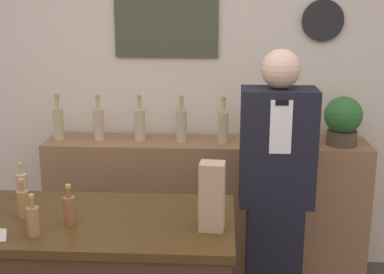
% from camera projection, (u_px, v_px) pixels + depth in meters
% --- Properties ---
extents(back_wall, '(5.20, 0.09, 2.70)m').
position_uv_depth(back_wall, '(193.00, 82.00, 3.81)').
color(back_wall, beige).
rests_on(back_wall, ground_plane).
extents(back_shelf, '(2.21, 0.37, 0.99)m').
position_uv_depth(back_shelf, '(206.00, 209.00, 3.79)').
color(back_shelf, '#8E6642').
rests_on(back_shelf, ground_plane).
extents(shopkeeper, '(0.42, 0.27, 1.68)m').
position_uv_depth(shopkeeper, '(275.00, 193.00, 3.12)').
color(shopkeeper, black).
rests_on(shopkeeper, ground_plane).
extents(potted_plant, '(0.25, 0.25, 0.33)m').
position_uv_depth(potted_plant, '(343.00, 120.00, 3.53)').
color(potted_plant, '#4C3D2D').
rests_on(potted_plant, back_shelf).
extents(paper_bag, '(0.12, 0.10, 0.32)m').
position_uv_depth(paper_bag, '(212.00, 196.00, 2.39)').
color(paper_bag, tan).
rests_on(paper_bag, display_counter).
extents(counter_bottle_2, '(0.06, 0.06, 0.19)m').
position_uv_depth(counter_bottle_2, '(22.00, 185.00, 2.78)').
color(counter_bottle_2, tan).
rests_on(counter_bottle_2, display_counter).
extents(counter_bottle_3, '(0.06, 0.06, 0.19)m').
position_uv_depth(counter_bottle_3, '(23.00, 203.00, 2.54)').
color(counter_bottle_3, olive).
rests_on(counter_bottle_3, display_counter).
extents(counter_bottle_4, '(0.06, 0.06, 0.19)m').
position_uv_depth(counter_bottle_4, '(33.00, 220.00, 2.35)').
color(counter_bottle_4, olive).
rests_on(counter_bottle_4, display_counter).
extents(counter_bottle_5, '(0.06, 0.06, 0.19)m').
position_uv_depth(counter_bottle_5, '(70.00, 209.00, 2.47)').
color(counter_bottle_5, brown).
rests_on(counter_bottle_5, display_counter).
extents(shelf_bottle_0, '(0.07, 0.07, 0.32)m').
position_uv_depth(shelf_bottle_0, '(58.00, 122.00, 3.70)').
color(shelf_bottle_0, tan).
rests_on(shelf_bottle_0, back_shelf).
extents(shelf_bottle_1, '(0.07, 0.07, 0.32)m').
position_uv_depth(shelf_bottle_1, '(99.00, 123.00, 3.67)').
color(shelf_bottle_1, tan).
rests_on(shelf_bottle_1, back_shelf).
extents(shelf_bottle_2, '(0.07, 0.07, 0.32)m').
position_uv_depth(shelf_bottle_2, '(140.00, 124.00, 3.66)').
color(shelf_bottle_2, tan).
rests_on(shelf_bottle_2, back_shelf).
extents(shelf_bottle_3, '(0.07, 0.07, 0.32)m').
position_uv_depth(shelf_bottle_3, '(181.00, 124.00, 3.64)').
color(shelf_bottle_3, tan).
rests_on(shelf_bottle_3, back_shelf).
extents(shelf_bottle_4, '(0.07, 0.07, 0.32)m').
position_uv_depth(shelf_bottle_4, '(223.00, 125.00, 3.61)').
color(shelf_bottle_4, tan).
rests_on(shelf_bottle_4, back_shelf).
extents(shelf_bottle_5, '(0.07, 0.07, 0.32)m').
position_uv_depth(shelf_bottle_5, '(266.00, 126.00, 3.60)').
color(shelf_bottle_5, tan).
rests_on(shelf_bottle_5, back_shelf).
extents(shelf_bottle_6, '(0.07, 0.07, 0.32)m').
position_uv_depth(shelf_bottle_6, '(309.00, 127.00, 3.57)').
color(shelf_bottle_6, tan).
rests_on(shelf_bottle_6, back_shelf).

